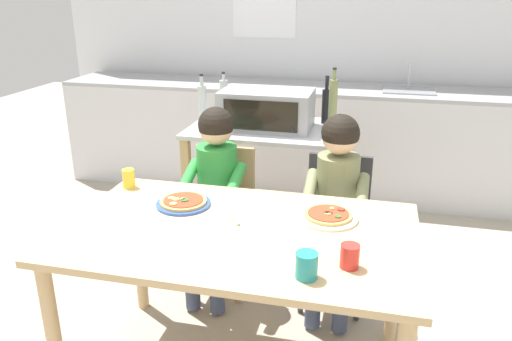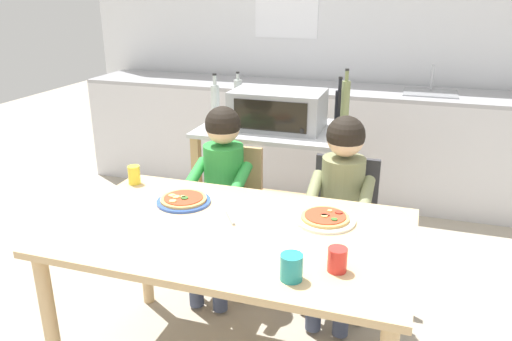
# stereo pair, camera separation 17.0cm
# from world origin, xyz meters

# --- Properties ---
(ground_plane) EXTENTS (10.71, 10.71, 0.00)m
(ground_plane) POSITION_xyz_m (0.00, 1.07, 0.00)
(ground_plane) COLOR #A89E8C
(back_wall_tiled) EXTENTS (4.76, 0.14, 2.70)m
(back_wall_tiled) POSITION_xyz_m (-0.00, 2.74, 1.35)
(back_wall_tiled) COLOR silver
(back_wall_tiled) RESTS_ON ground
(kitchen_counter) EXTENTS (4.29, 0.60, 1.10)m
(kitchen_counter) POSITION_xyz_m (0.00, 2.33, 0.45)
(kitchen_counter) COLOR silver
(kitchen_counter) RESTS_ON ground
(kitchen_island_cart) EXTENTS (0.94, 0.63, 0.85)m
(kitchen_island_cart) POSITION_xyz_m (-0.15, 1.17, 0.57)
(kitchen_island_cart) COLOR #B7BABF
(kitchen_island_cart) RESTS_ON ground
(toaster_oven) EXTENTS (0.55, 0.36, 0.23)m
(toaster_oven) POSITION_xyz_m (-0.14, 1.16, 0.97)
(toaster_oven) COLOR #999BA0
(toaster_oven) RESTS_ON kitchen_island_cart
(bottle_clear_vinegar) EXTENTS (0.05, 0.05, 0.30)m
(bottle_clear_vinegar) POSITION_xyz_m (0.20, 1.35, 0.97)
(bottle_clear_vinegar) COLOR black
(bottle_clear_vinegar) RESTS_ON kitchen_island_cart
(bottle_brown_beer) EXTENTS (0.06, 0.06, 0.29)m
(bottle_brown_beer) POSITION_xyz_m (-0.48, 1.38, 0.98)
(bottle_brown_beer) COLOR #ADB7B2
(bottle_brown_beer) RESTS_ON kitchen_island_cart
(bottle_tall_green_wine) EXTENTS (0.05, 0.05, 0.37)m
(bottle_tall_green_wine) POSITION_xyz_m (0.25, 1.26, 1.01)
(bottle_tall_green_wine) COLOR olive
(bottle_tall_green_wine) RESTS_ON kitchen_island_cart
(bottle_slim_sauce) EXTENTS (0.05, 0.05, 0.31)m
(bottle_slim_sauce) POSITION_xyz_m (-0.56, 1.18, 0.98)
(bottle_slim_sauce) COLOR #ADB7B2
(bottle_slim_sauce) RESTS_ON kitchen_island_cart
(dining_table) EXTENTS (1.45, 0.87, 0.74)m
(dining_table) POSITION_xyz_m (0.00, 0.00, 0.65)
(dining_table) COLOR tan
(dining_table) RESTS_ON ground
(dining_chair_left) EXTENTS (0.36, 0.36, 0.81)m
(dining_chair_left) POSITION_xyz_m (-0.31, 0.74, 0.48)
(dining_chair_left) COLOR tan
(dining_chair_left) RESTS_ON ground
(dining_chair_right) EXTENTS (0.36, 0.36, 0.81)m
(dining_chair_right) POSITION_xyz_m (0.35, 0.73, 0.48)
(dining_chair_right) COLOR #333338
(dining_chair_right) RESTS_ON ground
(child_in_green_shirt) EXTENTS (0.32, 0.42, 1.06)m
(child_in_green_shirt) POSITION_xyz_m (-0.31, 0.62, 0.69)
(child_in_green_shirt) COLOR #424C6B
(child_in_green_shirt) RESTS_ON ground
(child_in_olive_shirt) EXTENTS (0.32, 0.42, 1.06)m
(child_in_olive_shirt) POSITION_xyz_m (0.35, 0.61, 0.69)
(child_in_olive_shirt) COLOR #424C6B
(child_in_olive_shirt) RESTS_ON ground
(pizza_plate_blue_rimmed) EXTENTS (0.25, 0.25, 0.03)m
(pizza_plate_blue_rimmed) POSITION_xyz_m (-0.31, 0.17, 0.75)
(pizza_plate_blue_rimmed) COLOR #3356B7
(pizza_plate_blue_rimmed) RESTS_ON dining_table
(pizza_plate_white) EXTENTS (0.26, 0.26, 0.03)m
(pizza_plate_white) POSITION_xyz_m (0.35, 0.19, 0.75)
(pizza_plate_white) COLOR white
(pizza_plate_white) RESTS_ON dining_table
(drinking_cup_teal) EXTENTS (0.08, 0.08, 0.09)m
(drinking_cup_teal) POSITION_xyz_m (0.32, -0.29, 0.79)
(drinking_cup_teal) COLOR teal
(drinking_cup_teal) RESTS_ON dining_table
(drinking_cup_yellow) EXTENTS (0.06, 0.06, 0.09)m
(drinking_cup_yellow) POSITION_xyz_m (-0.65, 0.32, 0.79)
(drinking_cup_yellow) COLOR yellow
(drinking_cup_yellow) RESTS_ON dining_table
(drinking_cup_red) EXTENTS (0.07, 0.07, 0.09)m
(drinking_cup_red) POSITION_xyz_m (0.46, -0.19, 0.78)
(drinking_cup_red) COLOR red
(drinking_cup_red) RESTS_ON dining_table
(serving_spoon) EXTENTS (0.09, 0.12, 0.01)m
(serving_spoon) POSITION_xyz_m (-0.05, 0.09, 0.75)
(serving_spoon) COLOR #B7BABF
(serving_spoon) RESTS_ON dining_table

